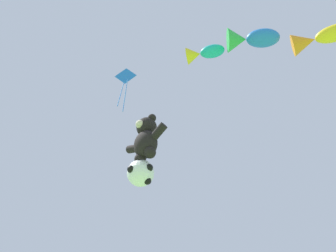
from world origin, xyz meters
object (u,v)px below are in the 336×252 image
(soccer_ball_kite, at_px, (141,173))
(fish_kite_cobalt, at_px, (250,39))
(fish_kite_goldfin, at_px, (320,38))
(diamond_kite, at_px, (125,80))
(fish_kite_teal, at_px, (203,53))
(teddy_bear_kite, at_px, (146,139))

(soccer_ball_kite, relative_size, fish_kite_cobalt, 0.57)
(soccer_ball_kite, distance_m, fish_kite_goldfin, 7.87)
(soccer_ball_kite, relative_size, diamond_kite, 0.36)
(soccer_ball_kite, xyz_separation_m, fish_kite_teal, (3.54, -0.34, 3.44))
(soccer_ball_kite, distance_m, fish_kite_cobalt, 6.14)
(soccer_ball_kite, height_order, diamond_kite, diamond_kite)
(fish_kite_teal, relative_size, fish_kite_cobalt, 0.79)
(soccer_ball_kite, bearing_deg, teddy_bear_kite, -25.78)
(diamond_kite, bearing_deg, teddy_bear_kite, 25.96)
(teddy_bear_kite, height_order, soccer_ball_kite, teddy_bear_kite)
(soccer_ball_kite, bearing_deg, fish_kite_cobalt, 3.10)
(fish_kite_teal, height_order, fish_kite_cobalt, fish_kite_teal)
(teddy_bear_kite, distance_m, diamond_kite, 4.11)
(fish_kite_goldfin, relative_size, diamond_kite, 0.76)
(fish_kite_cobalt, height_order, diamond_kite, diamond_kite)
(diamond_kite, bearing_deg, fish_kite_cobalt, 9.63)
(teddy_bear_kite, distance_m, fish_kite_teal, 3.82)
(fish_kite_teal, xyz_separation_m, fish_kite_cobalt, (1.64, 0.62, -0.17))
(fish_kite_goldfin, distance_m, diamond_kite, 8.32)
(teddy_bear_kite, xyz_separation_m, fish_kite_teal, (3.15, -0.15, 2.16))
(teddy_bear_kite, height_order, fish_kite_goldfin, fish_kite_goldfin)
(soccer_ball_kite, height_order, fish_kite_cobalt, fish_kite_cobalt)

